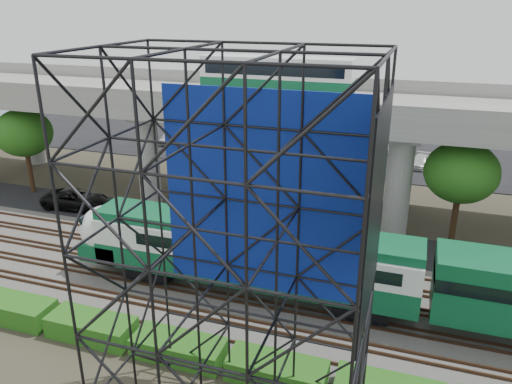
% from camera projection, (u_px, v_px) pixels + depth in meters
% --- Properties ---
extents(ground, '(140.00, 140.00, 0.00)m').
position_uv_depth(ground, '(197.00, 306.00, 28.64)').
color(ground, '#474233').
rests_on(ground, ground).
extents(ballast_bed, '(90.00, 12.00, 0.20)m').
position_uv_depth(ballast_bed, '(211.00, 287.00, 30.38)').
color(ballast_bed, slate).
rests_on(ballast_bed, ground).
extents(service_road, '(90.00, 5.00, 0.08)m').
position_uv_depth(service_road, '(255.00, 231.00, 37.94)').
color(service_road, black).
rests_on(service_road, ground).
extents(parking_lot, '(90.00, 18.00, 0.08)m').
position_uv_depth(parking_lot, '(319.00, 150.00, 58.77)').
color(parking_lot, black).
rests_on(parking_lot, ground).
extents(harbor_water, '(140.00, 40.00, 0.03)m').
position_uv_depth(harbor_water, '(347.00, 113.00, 78.28)').
color(harbor_water, '#405669').
rests_on(harbor_water, ground).
extents(rail_tracks, '(90.00, 9.52, 0.16)m').
position_uv_depth(rail_tracks, '(211.00, 284.00, 30.32)').
color(rail_tracks, '#472D1E').
rests_on(rail_tracks, ballast_bed).
extents(commuter_train, '(29.30, 3.06, 4.30)m').
position_uv_depth(commuter_train, '(285.00, 258.00, 28.02)').
color(commuter_train, black).
rests_on(commuter_train, rail_tracks).
extents(overpass, '(80.00, 12.00, 12.40)m').
position_uv_depth(overpass, '(277.00, 110.00, 39.91)').
color(overpass, '#9E9B93').
rests_on(overpass, ground).
extents(scaffold_tower, '(9.36, 6.36, 15.00)m').
position_uv_depth(scaffold_tower, '(235.00, 275.00, 17.29)').
color(scaffold_tower, black).
rests_on(scaffold_tower, ground).
extents(hedge_strip, '(34.60, 1.80, 1.20)m').
position_uv_depth(hedge_strip, '(179.00, 347.00, 24.33)').
color(hedge_strip, '#1A4F12').
rests_on(hedge_strip, ground).
extents(trees, '(40.94, 16.94, 7.69)m').
position_uv_depth(trees, '(224.00, 137.00, 42.37)').
color(trees, '#382314').
rests_on(trees, ground).
extents(suv, '(5.81, 2.99, 1.57)m').
position_uv_depth(suv, '(76.00, 199.00, 41.83)').
color(suv, black).
rests_on(suv, service_road).
extents(parked_cars, '(35.68, 9.56, 1.32)m').
position_uv_depth(parked_cars, '(324.00, 146.00, 57.83)').
color(parked_cars, silver).
rests_on(parked_cars, parking_lot).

